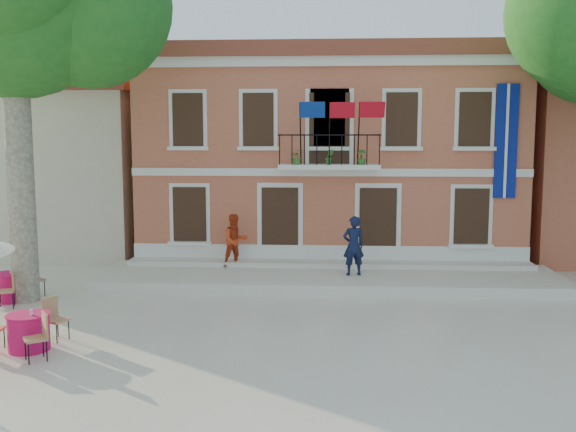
# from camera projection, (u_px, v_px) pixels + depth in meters

# --- Properties ---
(ground) EXTENTS (90.00, 90.00, 0.00)m
(ground) POSITION_uv_depth(u_px,v_px,m) (246.00, 323.00, 15.39)
(ground) COLOR beige
(ground) RESTS_ON ground
(main_building) EXTENTS (13.50, 9.59, 7.50)m
(main_building) POSITION_uv_depth(u_px,v_px,m) (329.00, 154.00, 24.71)
(main_building) COLOR #CB6449
(main_building) RESTS_ON ground
(neighbor_west) EXTENTS (9.40, 9.40, 6.40)m
(neighbor_west) POSITION_uv_depth(u_px,v_px,m) (50.00, 167.00, 26.46)
(neighbor_west) COLOR beige
(neighbor_west) RESTS_ON ground
(terrace) EXTENTS (14.00, 3.40, 0.30)m
(terrace) POSITION_uv_depth(u_px,v_px,m) (328.00, 278.00, 19.62)
(terrace) COLOR silver
(terrace) RESTS_ON ground
(pedestrian_navy) EXTENTS (0.73, 0.56, 1.79)m
(pedestrian_navy) POSITION_uv_depth(u_px,v_px,m) (353.00, 246.00, 19.23)
(pedestrian_navy) COLOR #101735
(pedestrian_navy) RESTS_ON terrace
(pedestrian_orange) EXTENTS (1.03, 0.96, 1.70)m
(pedestrian_orange) POSITION_uv_depth(u_px,v_px,m) (235.00, 241.00, 20.49)
(pedestrian_orange) COLOR red
(pedestrian_orange) RESTS_ON terrace
(cafe_table_1) EXTENTS (1.70, 1.86, 0.95)m
(cafe_table_1) POSITION_uv_depth(u_px,v_px,m) (29.00, 330.00, 13.37)
(cafe_table_1) COLOR #E7156B
(cafe_table_1) RESTS_ON ground
(cafe_table_3) EXTENTS (1.74, 1.85, 0.95)m
(cafe_table_3) POSITION_uv_depth(u_px,v_px,m) (9.00, 286.00, 17.39)
(cafe_table_3) COLOR #E7156B
(cafe_table_3) RESTS_ON ground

